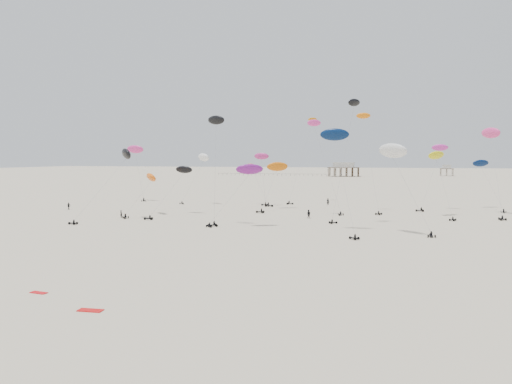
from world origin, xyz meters
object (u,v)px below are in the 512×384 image
(rig_0, at_px, (484,170))
(spectator_0, at_px, (121,218))
(pavilion_main, at_px, (344,170))
(rig_9, at_px, (177,180))
(rig_4, at_px, (246,175))
(pavilion_small, at_px, (447,171))

(rig_0, xyz_separation_m, spectator_0, (-80.44, -43.76, -9.96))
(pavilion_main, xyz_separation_m, rig_0, (56.84, -208.67, 5.74))
(rig_0, bearing_deg, spectator_0, 35.54)
(pavilion_main, height_order, rig_9, rig_9)
(rig_4, distance_m, spectator_0, 32.39)
(rig_4, relative_size, rig_9, 0.79)
(spectator_0, bearing_deg, rig_4, -160.40)
(pavilion_main, relative_size, rig_9, 1.25)
(pavilion_main, distance_m, rig_0, 216.34)
(rig_9, bearing_deg, spectator_0, 117.59)
(pavilion_small, bearing_deg, pavilion_main, -156.80)
(rig_9, distance_m, spectator_0, 15.40)
(pavilion_main, bearing_deg, rig_4, -88.50)
(rig_4, bearing_deg, rig_9, -75.71)
(rig_4, height_order, rig_9, rig_9)
(pavilion_small, relative_size, rig_0, 0.55)
(pavilion_small, xyz_separation_m, spectator_0, (-93.61, -282.43, -3.49))
(pavilion_main, distance_m, rig_4, 257.92)
(rig_0, distance_m, rig_4, 70.15)
(pavilion_small, relative_size, spectator_0, 4.57)
(rig_9, height_order, spectator_0, rig_9)
(pavilion_small, distance_m, rig_0, 239.12)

